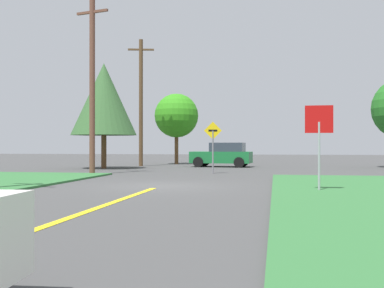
{
  "coord_description": "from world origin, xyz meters",
  "views": [
    {
      "loc": [
        4.0,
        -16.54,
        1.43
      ],
      "look_at": [
        0.72,
        2.35,
        1.49
      ],
      "focal_mm": 44.96,
      "sensor_mm": 36.0,
      "label": 1
    }
  ],
  "objects": [
    {
      "name": "utility_pole_mid",
      "position": [
        -4.92,
        5.97,
        4.51
      ],
      "size": [
        1.77,
        0.56,
        8.73
      ],
      "color": "brown",
      "rests_on": "ground"
    },
    {
      "name": "stop_sign",
      "position": [
        5.31,
        -1.49,
        1.89
      ],
      "size": [
        0.84,
        0.07,
        2.65
      ],
      "rotation": [
        0.0,
        0.0,
        3.13
      ],
      "color": "#9EA0A8",
      "rests_on": "ground"
    },
    {
      "name": "lane_stripe_center",
      "position": [
        0.0,
        -8.0,
        0.01
      ],
      "size": [
        0.2,
        14.0,
        0.01
      ],
      "primitive_type": "cube",
      "color": "yellow",
      "rests_on": "ground"
    },
    {
      "name": "direction_sign",
      "position": [
        0.88,
        7.63,
        1.64
      ],
      "size": [
        0.89,
        0.21,
        2.64
      ],
      "color": "slate",
      "rests_on": "ground"
    },
    {
      "name": "pine_tree_center",
      "position": [
        -3.48,
        19.54,
        3.71
      ],
      "size": [
        3.36,
        3.36,
        5.41
      ],
      "color": "brown",
      "rests_on": "ground"
    },
    {
      "name": "oak_tree_right",
      "position": [
        -6.54,
        11.98,
        4.31
      ],
      "size": [
        4.08,
        4.08,
        6.57
      ],
      "color": "brown",
      "rests_on": "ground"
    },
    {
      "name": "car_approaching_junction",
      "position": [
        0.53,
        15.47,
        0.8
      ],
      "size": [
        4.15,
        2.27,
        1.62
      ],
      "rotation": [
        0.0,
        0.0,
        3.05
      ],
      "color": "#196B33",
      "rests_on": "ground"
    },
    {
      "name": "ground_plane",
      "position": [
        0.0,
        0.0,
        0.0
      ],
      "size": [
        120.0,
        120.0,
        0.0
      ],
      "primitive_type": "plane",
      "color": "#414141"
    },
    {
      "name": "utility_pole_far",
      "position": [
        -5.2,
        15.67,
        4.54
      ],
      "size": [
        1.78,
        0.5,
        8.8
      ],
      "color": "brown",
      "rests_on": "ground"
    }
  ]
}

